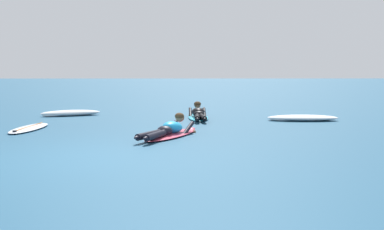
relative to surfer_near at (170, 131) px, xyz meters
The scene contains 6 objects.
ground_plane 7.74m from the surfer_near, 101.22° to the left, with size 120.00×120.00×0.00m, color navy.
surfer_near is the anchor object (origin of this frame).
surfer_far 3.76m from the surfer_near, 78.60° to the left, with size 0.65×2.57×0.54m.
drifting_surfboard 3.77m from the surfer_near, 159.96° to the left, with size 0.69×2.09×0.16m.
whitewater_mid_left 5.74m from the surfer_near, 125.50° to the left, with size 1.93×1.16×0.19m.
whitewater_mid_right 4.91m from the surfer_near, 39.87° to the left, with size 2.07×0.80×0.17m.
Camera 1 is at (1.85, -7.65, 1.48)m, focal length 42.89 mm.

